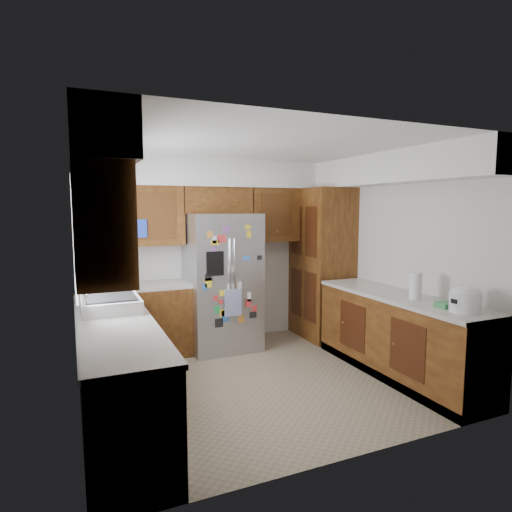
% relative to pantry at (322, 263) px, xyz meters
% --- Properties ---
extents(floor, '(3.60, 3.60, 0.00)m').
position_rel_pantry_xyz_m(floor, '(-1.50, -1.15, -1.07)').
color(floor, tan).
rests_on(floor, ground).
extents(room_shell, '(3.64, 3.24, 2.52)m').
position_rel_pantry_xyz_m(room_shell, '(-1.61, -0.79, 0.75)').
color(room_shell, silver).
rests_on(room_shell, ground).
extents(left_counter_run, '(1.36, 3.20, 0.92)m').
position_rel_pantry_xyz_m(left_counter_run, '(-2.86, -1.12, -0.65)').
color(left_counter_run, '#42200C').
rests_on(left_counter_run, ground).
extents(right_counter_run, '(0.63, 2.25, 0.92)m').
position_rel_pantry_xyz_m(right_counter_run, '(0.00, -1.62, -0.65)').
color(right_counter_run, '#42200C').
rests_on(right_counter_run, ground).
extents(pantry, '(0.60, 0.90, 2.15)m').
position_rel_pantry_xyz_m(pantry, '(0.00, 0.00, 0.00)').
color(pantry, '#42200C').
rests_on(pantry, ground).
extents(fridge, '(0.90, 0.79, 1.80)m').
position_rel_pantry_xyz_m(fridge, '(-1.50, 0.05, -0.17)').
color(fridge, '#99999E').
rests_on(fridge, ground).
extents(bridge_cabinet, '(0.96, 0.34, 0.35)m').
position_rel_pantry_xyz_m(bridge_cabinet, '(-1.50, 0.28, 0.90)').
color(bridge_cabinet, '#42200C').
rests_on(bridge_cabinet, fridge).
extents(fridge_top_items, '(0.71, 0.28, 0.28)m').
position_rel_pantry_xyz_m(fridge_top_items, '(-1.69, 0.22, 1.20)').
color(fridge_top_items, '#222E99').
rests_on(fridge_top_items, bridge_cabinet).
extents(sink_assembly, '(0.52, 0.70, 0.37)m').
position_rel_pantry_xyz_m(sink_assembly, '(-3.00, -1.05, -0.09)').
color(sink_assembly, white).
rests_on(sink_assembly, left_counter_run).
extents(left_counter_clutter, '(0.34, 0.86, 0.38)m').
position_rel_pantry_xyz_m(left_counter_clutter, '(-2.94, -0.33, -0.02)').
color(left_counter_clutter, black).
rests_on(left_counter_clutter, left_counter_run).
extents(rice_cooker, '(0.29, 0.28, 0.25)m').
position_rel_pantry_xyz_m(rice_cooker, '(-0.00, -2.47, -0.03)').
color(rice_cooker, white).
rests_on(rice_cooker, right_counter_run).
extents(paper_towel, '(0.13, 0.13, 0.28)m').
position_rel_pantry_xyz_m(paper_towel, '(-0.03, -1.87, -0.01)').
color(paper_towel, white).
rests_on(paper_towel, right_counter_run).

